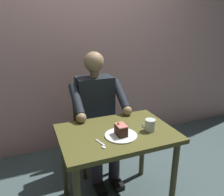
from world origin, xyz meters
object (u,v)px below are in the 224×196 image
(seated_person, at_px, (98,114))
(cake_slice, at_px, (121,130))
(coffee_cup, at_px, (150,125))
(dessert_spoon, at_px, (102,145))
(dining_table, at_px, (117,143))
(chair, at_px, (93,122))

(seated_person, relative_size, cake_slice, 11.85)
(coffee_cup, relative_size, dessert_spoon, 0.83)
(dining_table, distance_m, chair, 0.67)
(seated_person, bearing_deg, dessert_spoon, 74.55)
(chair, height_order, dessert_spoon, chair)
(cake_slice, bearing_deg, chair, -90.24)
(chair, distance_m, cake_slice, 0.79)
(coffee_cup, bearing_deg, seated_person, -66.51)
(cake_slice, xyz_separation_m, dessert_spoon, (0.18, 0.08, -0.05))
(coffee_cup, height_order, dessert_spoon, coffee_cup)
(dining_table, bearing_deg, cake_slice, 87.79)
(chair, xyz_separation_m, coffee_cup, (-0.25, 0.75, 0.26))
(dining_table, relative_size, dessert_spoon, 6.41)
(dining_table, xyz_separation_m, chair, (0.00, -0.67, -0.11))
(seated_person, xyz_separation_m, coffee_cup, (-0.25, 0.58, 0.10))
(dessert_spoon, bearing_deg, coffee_cup, -170.44)
(chair, distance_m, seated_person, 0.24)
(dining_table, xyz_separation_m, cake_slice, (0.00, 0.08, 0.16))
(chair, xyz_separation_m, seated_person, (-0.00, 0.17, 0.16))
(dining_table, distance_m, seated_person, 0.50)
(cake_slice, bearing_deg, dining_table, -92.21)
(dessert_spoon, bearing_deg, cake_slice, -156.99)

